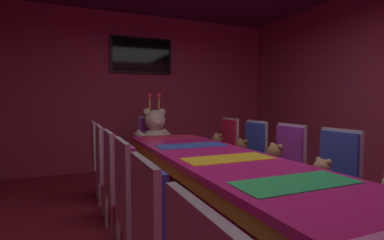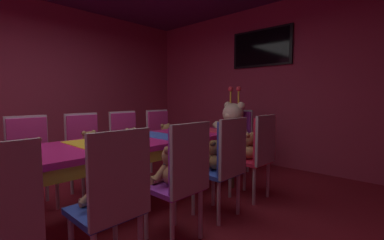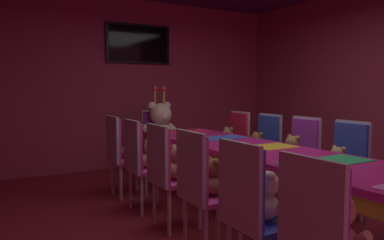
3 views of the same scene
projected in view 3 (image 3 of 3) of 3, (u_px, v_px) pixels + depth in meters
The scene contains 26 objects.
ground_plane at pixel (258, 223), 3.63m from camera, with size 7.90×7.90×0.00m, color maroon.
wall_back at pixel (137, 83), 6.28m from camera, with size 5.20×0.12×2.80m, color #99334C.
banquet_table at pixel (259, 156), 3.57m from camera, with size 0.90×3.74×0.75m.
chair_left_0 at pixel (320, 233), 1.83m from camera, with size 0.42×0.41×0.98m.
teddy_left_0 at pixel (340, 229), 1.90m from camera, with size 0.26×0.33×0.31m.
chair_left_1 at pixel (249, 202), 2.33m from camera, with size 0.42×0.41×0.98m.
teddy_left_1 at pixel (267, 198), 2.40m from camera, with size 0.27×0.35×0.33m.
chair_left_2 at pixel (199, 180), 2.89m from camera, with size 0.42×0.41×0.98m.
teddy_left_2 at pixel (215, 179), 2.96m from camera, with size 0.25×0.32×0.30m.
chair_left_3 at pixel (165, 166), 3.41m from camera, with size 0.42×0.41×0.98m.
teddy_left_3 at pixel (179, 165), 3.48m from camera, with size 0.27×0.34×0.33m.
chair_left_4 at pixel (139, 156), 3.92m from camera, with size 0.42×0.41×0.98m.
teddy_left_4 at pixel (151, 156), 3.99m from camera, with size 0.25×0.33×0.31m.
chair_left_5 at pixel (119, 148), 4.47m from camera, with size 0.42×0.41×0.98m.
teddy_left_5 at pixel (130, 147), 4.54m from camera, with size 0.26×0.34×0.32m.
chair_right_2 at pixel (347, 159), 3.74m from camera, with size 0.42×0.41×0.98m.
teddy_right_2 at pixel (337, 162), 3.67m from camera, with size 0.23×0.30×0.28m.
chair_right_3 at pixel (301, 151), 4.27m from camera, with size 0.42×0.41×0.98m.
teddy_right_3 at pixel (292, 152), 4.19m from camera, with size 0.27×0.35×0.33m.
chair_right_4 at pixel (265, 144), 4.77m from camera, with size 0.42×0.41×0.98m.
teddy_right_4 at pixel (256, 146), 4.70m from camera, with size 0.25×0.32×0.30m.
chair_right_5 at pixel (236, 138), 5.33m from camera, with size 0.42×0.41×0.98m.
teddy_right_5 at pixel (227, 139), 5.26m from camera, with size 0.26×0.33×0.31m.
throne_chair at pixel (156, 135), 5.67m from camera, with size 0.41×0.42×0.98m.
king_teddy_bear at pixel (161, 127), 5.51m from camera, with size 0.70×0.54×0.89m.
wall_tv at pixel (139, 44), 6.14m from camera, with size 1.11×0.06×0.64m.
Camera 3 is at (-2.31, -2.75, 1.31)m, focal length 34.73 mm.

